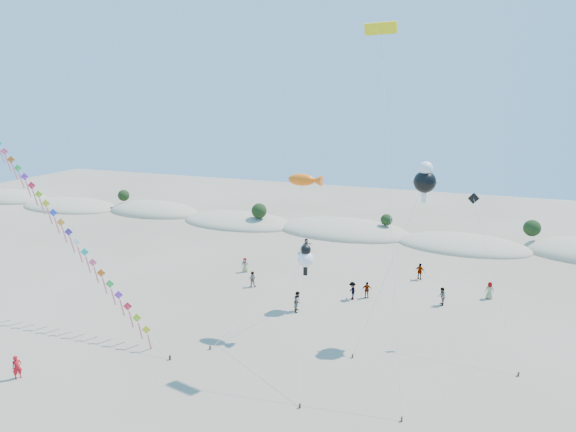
{
  "coord_description": "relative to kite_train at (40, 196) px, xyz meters",
  "views": [
    {
      "loc": [
        15.14,
        -18.59,
        18.71
      ],
      "look_at": [
        3.21,
        14.0,
        9.97
      ],
      "focal_mm": 30.0,
      "sensor_mm": 36.0,
      "label": 1
    }
  ],
  "objects": [
    {
      "name": "kite_train",
      "position": [
        0.0,
        0.0,
        0.0
      ],
      "size": [
        29.2,
        8.38,
        20.07
      ],
      "color": "#3F2D1E",
      "rests_on": "ground"
    },
    {
      "name": "flyer_foreground",
      "position": [
        6.98,
        -9.9,
        -9.39
      ],
      "size": [
        0.63,
        0.72,
        1.66
      ],
      "primitive_type": "imported",
      "rotation": [
        0.0,
        0.0,
        1.1
      ],
      "color": "red",
      "rests_on": "ground"
    },
    {
      "name": "parafoil_kite",
      "position": [
        28.36,
        3.19,
        12.33
      ],
      "size": [
        4.99,
        9.39,
        23.45
      ],
      "color": "#3F2D1E",
      "rests_on": "ground"
    },
    {
      "name": "dune_ridge",
      "position": [
        20.13,
        32.87,
        -10.11
      ],
      "size": [
        145.3,
        11.49,
        5.57
      ],
      "color": "gray",
      "rests_on": "ground"
    },
    {
      "name": "beachgoers",
      "position": [
        26.51,
        13.35,
        -9.38
      ],
      "size": [
        33.65,
        17.42,
        1.86
      ],
      "color": "slate",
      "rests_on": "ground"
    },
    {
      "name": "cartoon_kite_low",
      "position": [
        21.8,
        7.51,
        -5.43
      ],
      "size": [
        5.19,
        10.35,
        5.97
      ],
      "color": "#3F2D1E",
      "rests_on": "ground"
    },
    {
      "name": "dark_kite",
      "position": [
        36.34,
        5.72,
        -2.45
      ],
      "size": [
        4.29,
        5.44,
        11.58
      ],
      "color": "#3F2D1E",
      "rests_on": "ground"
    },
    {
      "name": "fish_kite",
      "position": [
        22.68,
        4.54,
        1.99
      ],
      "size": [
        4.79,
        11.46,
        12.74
      ],
      "color": "#3F2D1E",
      "rests_on": "ground"
    },
    {
      "name": "cartoon_kite_high",
      "position": [
        31.62,
        6.08,
        2.36
      ],
      "size": [
        4.9,
        6.48,
        13.94
      ],
      "color": "#3F2D1E",
      "rests_on": "ground"
    }
  ]
}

